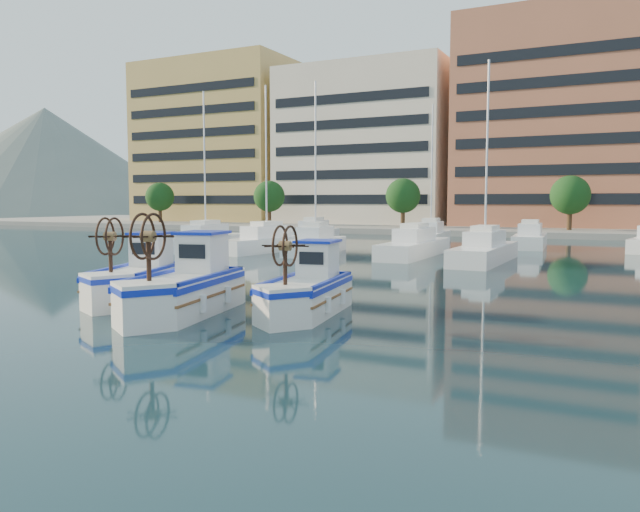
# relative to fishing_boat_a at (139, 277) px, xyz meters

# --- Properties ---
(ground) EXTENTS (300.00, 300.00, 0.00)m
(ground) POSITION_rel_fishing_boat_a_xyz_m (6.05, -1.50, -0.83)
(ground) COLOR #18373E
(ground) RESTS_ON ground
(waterfront) EXTENTS (180.00, 40.00, 25.60)m
(waterfront) POSITION_rel_fishing_boat_a_xyz_m (15.28, 63.54, 10.26)
(waterfront) COLOR gray
(waterfront) RESTS_ON ground
(hill_west) EXTENTS (180.00, 180.00, 60.00)m
(hill_west) POSITION_rel_fishing_boat_a_xyz_m (-133.95, 108.50, -0.83)
(hill_west) COLOR slate
(hill_west) RESTS_ON ground
(yacht_marina) EXTENTS (39.51, 23.28, 11.50)m
(yacht_marina) POSITION_rel_fishing_boat_a_xyz_m (2.60, 26.48, -0.31)
(yacht_marina) COLOR white
(yacht_marina) RESTS_ON ground
(fishing_boat_a) EXTENTS (3.31, 5.00, 3.03)m
(fishing_boat_a) POSITION_rel_fishing_boat_a_xyz_m (0.00, 0.00, 0.00)
(fishing_boat_a) COLOR white
(fishing_boat_a) RESTS_ON ground
(fishing_boat_b) EXTENTS (3.04, 5.31, 3.22)m
(fishing_boat_b) POSITION_rel_fishing_boat_a_xyz_m (3.25, -1.42, 0.05)
(fishing_boat_b) COLOR white
(fishing_boat_b) RESTS_ON ground
(fishing_boat_c) EXTENTS (2.53, 4.71, 2.86)m
(fishing_boat_c) POSITION_rel_fishing_boat_a_xyz_m (6.67, 0.28, -0.04)
(fishing_boat_c) COLOR white
(fishing_boat_c) RESTS_ON ground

